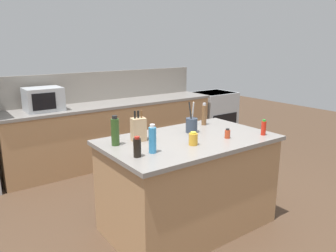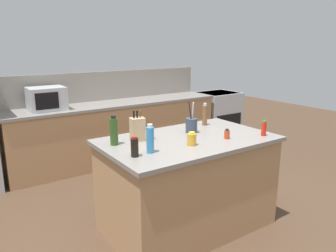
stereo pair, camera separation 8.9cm
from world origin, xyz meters
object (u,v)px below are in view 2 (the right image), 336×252
spice_jar_paprika (227,134)px  honey_jar (192,139)px  pepper_grinder (205,115)px  range_oven (217,116)px  dish_soap_bottle (150,139)px  utensil_crock (191,125)px  microwave (47,99)px  spice_jar_oregano (151,134)px  knife_block (138,129)px  hot_sauce_bottle (264,128)px  soy_sauce_bottle (135,147)px  olive_oil_bottle (114,131)px

spice_jar_paprika → honey_jar: 0.41m
honey_jar → pepper_grinder: size_ratio=0.49×
range_oven → dish_soap_bottle: bearing=-141.4°
utensil_crock → honey_jar: (-0.26, -0.34, -0.03)m
microwave → spice_jar_oregano: (0.44, -2.02, -0.10)m
knife_block → spice_jar_oregano: knife_block is taller
utensil_crock → dish_soap_bottle: bearing=-155.5°
range_oven → spice_jar_oregano: (-2.74, -2.02, 0.53)m
dish_soap_bottle → honey_jar: (0.42, -0.03, -0.06)m
pepper_grinder → microwave: bearing=123.2°
spice_jar_paprika → pepper_grinder: size_ratio=0.38×
spice_jar_paprika → pepper_grinder: bearing=72.0°
utensil_crock → hot_sauce_bottle: bearing=-43.6°
microwave → dish_soap_bottle: microwave is taller
range_oven → spice_jar_oregano: spice_jar_oregano is taller
utensil_crock → spice_jar_paprika: 0.40m
range_oven → honey_jar: honey_jar is taller
honey_jar → utensil_crock: bearing=52.3°
spice_jar_oregano → pepper_grinder: pepper_grinder is taller
dish_soap_bottle → pepper_grinder: size_ratio=0.98×
knife_block → honey_jar: bearing=-40.6°
spice_jar_oregano → honey_jar: size_ratio=0.96×
range_oven → soy_sauce_bottle: bearing=-142.6°
microwave → soy_sauce_bottle: (0.07, -2.37, -0.08)m
spice_jar_paprika → utensil_crock: bearing=111.6°
range_oven → hot_sauce_bottle: bearing=-124.4°
range_oven → spice_jar_paprika: 3.26m
dish_soap_bottle → pepper_grinder: 1.11m
knife_block → dish_soap_bottle: bearing=-93.1°
microwave → soy_sauce_bottle: bearing=-88.2°
olive_oil_bottle → pepper_grinder: 1.16m
spice_jar_paprika → dish_soap_bottle: (-0.83, 0.06, 0.07)m
microwave → range_oven: bearing=-0.0°
hot_sauce_bottle → pepper_grinder: (-0.20, 0.66, 0.04)m
soy_sauce_bottle → spice_jar_oregano: bearing=44.1°
dish_soap_bottle → honey_jar: dish_soap_bottle is taller
soy_sauce_bottle → microwave: bearing=91.8°
olive_oil_bottle → pepper_grinder: size_ratio=1.09×
microwave → knife_block: (0.31, -1.99, -0.04)m
range_oven → olive_oil_bottle: olive_oil_bottle is taller
microwave → hot_sauce_bottle: (1.43, -2.54, -0.08)m
knife_block → hot_sauce_bottle: knife_block is taller
knife_block → hot_sauce_bottle: 1.25m
microwave → soy_sauce_bottle: 2.37m
utensil_crock → hot_sauce_bottle: (0.52, -0.50, -0.01)m
microwave → spice_jar_paprika: bearing=-66.3°
range_oven → microwave: microwave is taller
range_oven → hot_sauce_bottle: (-1.74, -2.54, 0.55)m
soy_sauce_bottle → dish_soap_bottle: (0.16, 0.01, 0.04)m
olive_oil_bottle → dish_soap_bottle: size_ratio=1.11×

